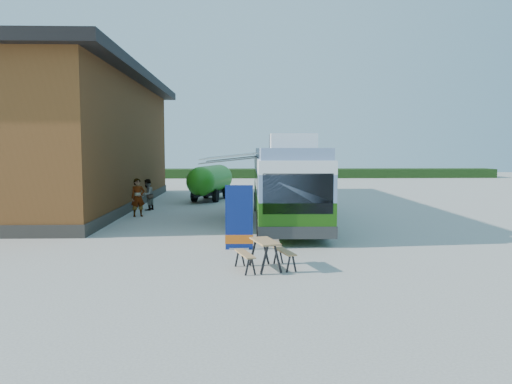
{
  "coord_description": "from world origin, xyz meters",
  "views": [
    {
      "loc": [
        -0.71,
        -18.34,
        3.3
      ],
      "look_at": [
        -0.05,
        3.36,
        1.4
      ],
      "focal_mm": 35.0,
      "sensor_mm": 36.0,
      "label": 1
    }
  ],
  "objects_px": {
    "picnic_table": "(265,248)",
    "slurry_tanker": "(211,180)",
    "banner": "(239,223)",
    "person_b": "(147,195)",
    "person_a": "(138,198)",
    "bus": "(285,181)"
  },
  "relations": [
    {
      "from": "picnic_table",
      "to": "person_a",
      "type": "relative_size",
      "value": 0.91
    },
    {
      "from": "picnic_table",
      "to": "person_a",
      "type": "distance_m",
      "value": 12.19
    },
    {
      "from": "banner",
      "to": "picnic_table",
      "type": "bearing_deg",
      "value": -74.19
    },
    {
      "from": "picnic_table",
      "to": "banner",
      "type": "bearing_deg",
      "value": 89.55
    },
    {
      "from": "bus",
      "to": "banner",
      "type": "height_order",
      "value": "bus"
    },
    {
      "from": "person_a",
      "to": "person_b",
      "type": "height_order",
      "value": "person_a"
    },
    {
      "from": "banner",
      "to": "slurry_tanker",
      "type": "bearing_deg",
      "value": 97.74
    },
    {
      "from": "picnic_table",
      "to": "slurry_tanker",
      "type": "height_order",
      "value": "slurry_tanker"
    },
    {
      "from": "person_a",
      "to": "banner",
      "type": "bearing_deg",
      "value": -85.03
    },
    {
      "from": "person_b",
      "to": "person_a",
      "type": "bearing_deg",
      "value": 17.65
    },
    {
      "from": "bus",
      "to": "person_a",
      "type": "relative_size",
      "value": 6.75
    },
    {
      "from": "bus",
      "to": "slurry_tanker",
      "type": "bearing_deg",
      "value": 113.41
    },
    {
      "from": "banner",
      "to": "person_b",
      "type": "bearing_deg",
      "value": 115.97
    },
    {
      "from": "bus",
      "to": "slurry_tanker",
      "type": "relative_size",
      "value": 2.13
    },
    {
      "from": "bus",
      "to": "person_b",
      "type": "relative_size",
      "value": 7.49
    },
    {
      "from": "picnic_table",
      "to": "slurry_tanker",
      "type": "distance_m",
      "value": 18.61
    },
    {
      "from": "person_a",
      "to": "person_b",
      "type": "xyz_separation_m",
      "value": [
        0.0,
        2.45,
        -0.09
      ]
    },
    {
      "from": "banner",
      "to": "picnic_table",
      "type": "height_order",
      "value": "banner"
    },
    {
      "from": "bus",
      "to": "banner",
      "type": "xyz_separation_m",
      "value": [
        -2.04,
        -6.27,
        -0.97
      ]
    },
    {
      "from": "person_b",
      "to": "banner",
      "type": "bearing_deg",
      "value": 42.68
    },
    {
      "from": "banner",
      "to": "picnic_table",
      "type": "xyz_separation_m",
      "value": [
        0.71,
        -2.69,
        -0.27
      ]
    },
    {
      "from": "banner",
      "to": "picnic_table",
      "type": "distance_m",
      "value": 2.79
    }
  ]
}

